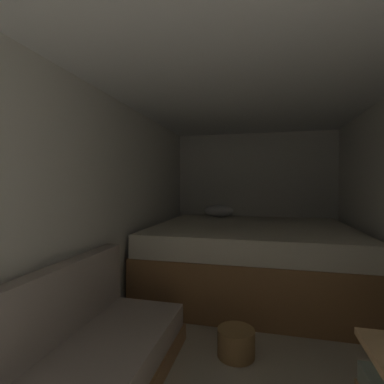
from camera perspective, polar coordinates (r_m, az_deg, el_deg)
The scene contains 6 objects.
ground_plane at distance 2.53m, azimuth 10.12°, elevation -28.74°, with size 6.81×6.81×0.00m, color #B2A893.
wall_back at distance 4.63m, azimuth 12.18°, elevation -1.53°, with size 2.51×0.05×2.07m, color silver.
wall_left at distance 2.59m, azimuth -18.07°, elevation -3.87°, with size 0.05×4.81×2.07m, color silver.
ceiling_slab at distance 2.34m, azimuth 10.36°, elevation 22.04°, with size 2.51×4.81×0.05m, color white.
bed at distance 3.65m, azimuth 11.54°, elevation -12.53°, with size 2.29×2.02×0.97m.
wicker_basket at distance 2.44m, azimuth 8.69°, elevation -27.30°, with size 0.28×0.28×0.20m.
Camera 1 is at (0.14, -0.53, 1.27)m, focal length 27.03 mm.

